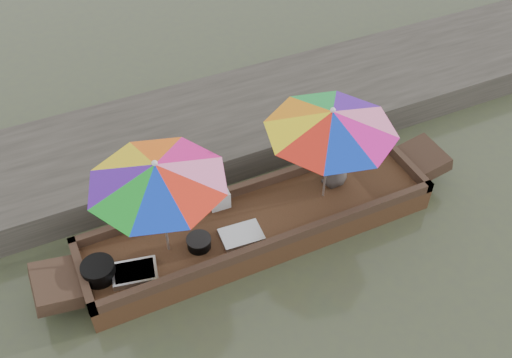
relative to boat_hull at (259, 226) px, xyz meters
name	(u,v)px	position (x,y,z in m)	size (l,w,h in m)	color
water	(259,234)	(0.00, 0.00, -0.17)	(80.00, 80.00, 0.00)	#40492E
dock	(202,131)	(0.00, 2.20, 0.08)	(22.00, 2.20, 0.50)	#2D2B26
boat_hull	(259,226)	(0.00, 0.00, 0.00)	(4.96, 1.20, 0.35)	#301E0F
cooking_pot	(99,271)	(-2.23, -0.05, 0.29)	(0.42, 0.42, 0.22)	black
tray_crayfish	(135,273)	(-1.82, -0.22, 0.22)	(0.55, 0.38, 0.09)	silver
tray_scallop	(241,235)	(-0.36, -0.21, 0.21)	(0.55, 0.38, 0.06)	silver
charcoal_grill	(199,243)	(-0.93, -0.13, 0.25)	(0.31, 0.31, 0.14)	black
supply_bag	(219,199)	(-0.41, 0.45, 0.30)	(0.28, 0.22, 0.26)	silver
vendor	(337,155)	(1.29, 0.17, 0.70)	(0.52, 0.34, 1.05)	#3A3431
umbrella_bow	(162,208)	(-1.31, 0.00, 0.95)	(1.70, 1.70, 1.55)	#E5147F
umbrella_stern	(328,155)	(1.01, 0.00, 0.95)	(1.76, 1.76, 1.55)	#4B14A5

